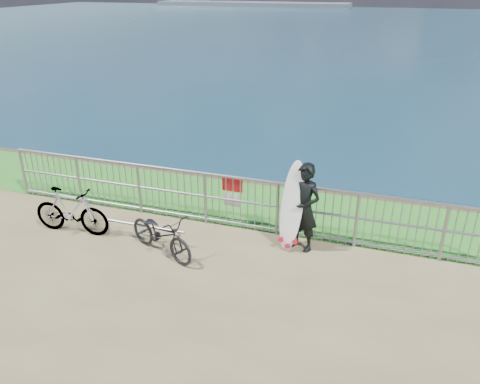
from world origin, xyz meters
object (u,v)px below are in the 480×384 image
(surfboard, at_px, (291,210))
(bicycle_near, at_px, (161,234))
(bicycle_far, at_px, (71,211))
(surfer, at_px, (304,208))

(surfboard, bearing_deg, bicycle_near, -156.12)
(bicycle_far, bearing_deg, bicycle_near, -98.22)
(surfer, height_order, bicycle_far, surfer)
(surfer, height_order, bicycle_near, surfer)
(bicycle_near, xyz_separation_m, bicycle_far, (-2.03, 0.16, 0.06))
(surfer, distance_m, bicycle_near, 2.63)
(surfer, xyz_separation_m, bicycle_near, (-2.39, -1.01, -0.42))
(surfboard, bearing_deg, bicycle_far, -169.28)
(surfboard, distance_m, bicycle_far, 4.28)
(surfer, distance_m, surfboard, 0.24)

